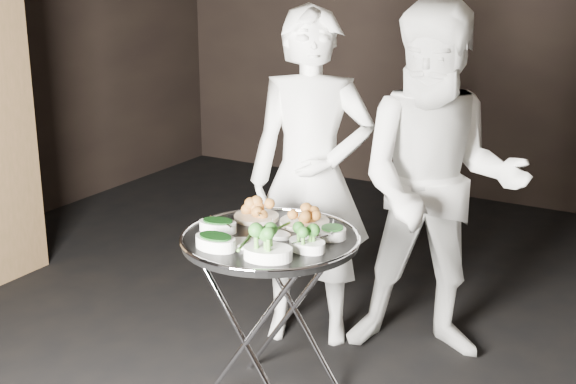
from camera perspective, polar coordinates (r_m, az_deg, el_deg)
The scene contains 15 objects.
wall_back at distance 6.42m, azimuth 16.26°, elevation 12.22°, with size 6.00×0.05×3.00m, color black.
tray_stand at distance 3.54m, azimuth -1.24°, elevation -8.63°, with size 0.53×0.45×0.77m.
serving_tray at distance 3.40m, azimuth -1.27°, elevation -3.36°, with size 0.77×0.77×0.04m.
potato_plate_a at distance 3.61m, azimuth -2.27°, elevation -1.44°, with size 0.21×0.21×0.07m.
potato_plate_b at distance 3.54m, azimuth 1.19°, elevation -1.78°, with size 0.22×0.22×0.08m.
greens_bowl at distance 3.38m, azimuth 3.17°, elevation -2.80°, with size 0.12×0.12×0.07m.
asparagus_plate_a at distance 3.40m, azimuth -1.06°, elevation -2.91°, with size 0.17×0.10×0.03m.
asparagus_plate_b at distance 3.30m, azimuth -2.95°, elevation -3.56°, with size 0.21×0.16×0.04m.
spinach_bowl_a at distance 3.47m, azimuth -5.01°, elevation -2.30°, with size 0.18×0.14×0.07m.
spinach_bowl_b at distance 3.27m, azimuth -5.19°, elevation -3.44°, with size 0.19×0.13×0.08m.
broccoli_bowl_a at distance 3.24m, azimuth 1.36°, elevation -3.65°, with size 0.18×0.14×0.07m.
broccoli_bowl_b at distance 3.15m, azimuth -1.44°, elevation -4.17°, with size 0.23×0.19×0.08m.
serving_utensils at distance 3.43m, azimuth -0.45°, elevation -2.19°, with size 0.57×0.42×0.01m.
waiter_left at distance 4.01m, azimuth 1.66°, elevation 0.94°, with size 0.62×0.41×1.71m, color white.
waiter_right at distance 3.89m, azimuth 10.63°, elevation 0.43°, with size 0.85×0.66×1.75m, color white.
Camera 1 is at (1.58, -2.68, 1.97)m, focal length 50.00 mm.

